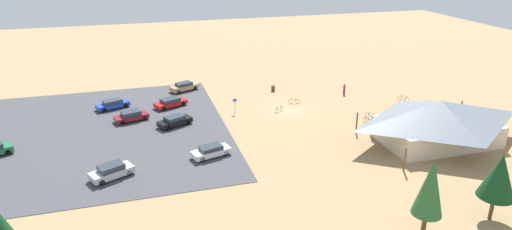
# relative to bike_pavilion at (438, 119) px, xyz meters

# --- Properties ---
(ground) EXTENTS (160.00, 160.00, 0.00)m
(ground) POSITION_rel_bike_pavilion_xyz_m (13.72, -14.77, -2.94)
(ground) COLOR #9E7F56
(ground) RESTS_ON ground
(parking_lot_asphalt) EXTENTS (35.42, 34.59, 0.05)m
(parking_lot_asphalt) POSITION_rel_bike_pavilion_xyz_m (41.00, -14.07, -2.91)
(parking_lot_asphalt) COLOR #424247
(parking_lot_asphalt) RESTS_ON ground
(bike_pavilion) EXTENTS (16.06, 10.88, 5.21)m
(bike_pavilion) POSITION_rel_bike_pavilion_xyz_m (0.00, 0.00, 0.00)
(bike_pavilion) COLOR beige
(bike_pavilion) RESTS_ON ground
(trash_bin) EXTENTS (0.60, 0.60, 0.90)m
(trash_bin) POSITION_rel_bike_pavilion_xyz_m (12.78, -23.80, -2.49)
(trash_bin) COLOR brown
(trash_bin) RESTS_ON ground
(lot_sign) EXTENTS (0.56, 0.08, 2.20)m
(lot_sign) POSITION_rel_bike_pavilion_xyz_m (21.01, -16.05, -1.53)
(lot_sign) COLOR #99999E
(lot_sign) RESTS_ON ground
(pine_east) EXTENTS (2.45, 2.45, 6.94)m
(pine_east) POSITION_rel_bike_pavilion_xyz_m (12.52, 15.04, 1.49)
(pine_east) COLOR brown
(pine_east) RESTS_ON ground
(pine_mideast) EXTENTS (3.03, 3.03, 6.26)m
(pine_mideast) POSITION_rel_bike_pavilion_xyz_m (5.60, 14.86, 1.31)
(pine_mideast) COLOR brown
(pine_mideast) RESTS_ON ground
(bicycle_orange_by_bin) EXTENTS (1.10, 1.42, 0.81)m
(bicycle_orange_by_bin) POSITION_rel_bike_pavilion_xyz_m (-4.74, -13.83, -2.57)
(bicycle_orange_by_bin) COLOR black
(bicycle_orange_by_bin) RESTS_ON ground
(bicycle_yellow_yard_center) EXTENTS (1.74, 0.48, 0.89)m
(bicycle_yellow_yard_center) POSITION_rel_bike_pavilion_xyz_m (11.61, -17.29, -2.56)
(bicycle_yellow_yard_center) COLOR black
(bicycle_yellow_yard_center) RESTS_ON ground
(bicycle_teal_edge_south) EXTENTS (0.48, 1.85, 0.91)m
(bicycle_teal_edge_south) POSITION_rel_bike_pavilion_xyz_m (-4.90, -10.70, -2.54)
(bicycle_teal_edge_south) COLOR black
(bicycle_teal_edge_south) RESTS_ON ground
(bicycle_green_back_row) EXTENTS (1.57, 0.91, 0.81)m
(bicycle_green_back_row) POSITION_rel_bike_pavilion_xyz_m (14.88, -14.68, -2.57)
(bicycle_green_back_row) COLOR black
(bicycle_green_back_row) RESTS_ON ground
(bicycle_silver_edge_north) EXTENTS (0.65, 1.59, 0.86)m
(bicycle_silver_edge_north) POSITION_rel_bike_pavilion_xyz_m (5.03, -7.18, -2.56)
(bicycle_silver_edge_north) COLOR black
(bicycle_silver_edge_north) RESTS_ON ground
(bicycle_blue_front_row) EXTENTS (0.86, 1.51, 0.86)m
(bicycle_blue_front_row) POSITION_rel_bike_pavilion_xyz_m (3.71, -8.86, -2.56)
(bicycle_blue_front_row) COLOR black
(bicycle_blue_front_row) RESTS_ON ground
(bicycle_red_mid_cluster) EXTENTS (1.10, 1.35, 0.83)m
(bicycle_red_mid_cluster) POSITION_rel_bike_pavilion_xyz_m (-7.23, -10.81, -2.55)
(bicycle_red_mid_cluster) COLOR black
(bicycle_red_mid_cluster) RESTS_ON ground
(car_black_back_corner) EXTENTS (4.79, 3.58, 1.34)m
(car_black_back_corner) POSITION_rel_bike_pavilion_xyz_m (29.68, -13.69, -2.21)
(car_black_back_corner) COLOR black
(car_black_back_corner) RESTS_ON parking_lot_asphalt
(car_white_far_end) EXTENTS (4.66, 2.86, 1.30)m
(car_white_far_end) POSITION_rel_bike_pavilion_xyz_m (26.76, -3.60, -2.23)
(car_white_far_end) COLOR white
(car_white_far_end) RESTS_ON parking_lot_asphalt
(car_blue_mid_lot) EXTENTS (4.88, 3.25, 1.29)m
(car_blue_mid_lot) POSITION_rel_bike_pavilion_xyz_m (37.59, -22.56, -2.24)
(car_blue_mid_lot) COLOR #1E42B2
(car_blue_mid_lot) RESTS_ON parking_lot_asphalt
(car_silver_inner_stall) EXTENTS (4.67, 3.53, 1.46)m
(car_silver_inner_stall) POSITION_rel_bike_pavilion_xyz_m (37.38, -1.74, -2.17)
(car_silver_inner_stall) COLOR #BCBCC1
(car_silver_inner_stall) RESTS_ON parking_lot_asphalt
(car_tan_front_row) EXTENTS (4.81, 3.43, 1.37)m
(car_tan_front_row) POSITION_rel_bike_pavilion_xyz_m (26.61, -27.87, -2.20)
(car_tan_front_row) COLOR tan
(car_tan_front_row) RESTS_ON parking_lot_asphalt
(car_red_aisle_side) EXTENTS (5.01, 3.61, 1.29)m
(car_red_aisle_side) POSITION_rel_bike_pavilion_xyz_m (29.49, -20.99, -2.24)
(car_red_aisle_side) COLOR red
(car_red_aisle_side) RESTS_ON parking_lot_asphalt
(car_maroon_second_row) EXTENTS (4.73, 3.06, 1.36)m
(car_maroon_second_row) POSITION_rel_bike_pavilion_xyz_m (35.12, -17.01, -2.21)
(car_maroon_second_row) COLOR maroon
(car_maroon_second_row) RESTS_ON parking_lot_asphalt
(visitor_crossing_yard) EXTENTS (0.40, 0.40, 1.77)m
(visitor_crossing_yard) POSITION_rel_bike_pavilion_xyz_m (2.48, -19.15, -2.01)
(visitor_crossing_yard) COLOR #2D3347
(visitor_crossing_yard) RESTS_ON ground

